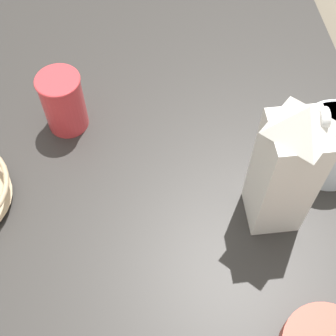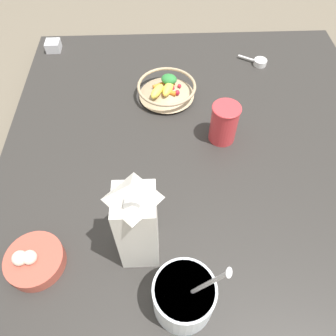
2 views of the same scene
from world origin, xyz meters
name	(u,v)px [view 1 (image 1 of 2)]	position (x,y,z in m)	size (l,w,h in m)	color
ground_plane	(77,163)	(0.00, 0.00, 0.00)	(6.00, 6.00, 0.00)	#665B4C
countertop	(76,157)	(0.00, 0.00, 0.02)	(1.20, 1.20, 0.04)	#2D2B28
milk_carton	(286,168)	(-0.17, -0.35, 0.19)	(0.09, 0.09, 0.29)	silver
yogurt_tub	(333,144)	(-0.08, -0.48, 0.10)	(0.14, 0.13, 0.26)	silver
drinking_cup	(63,101)	(0.07, 0.01, 0.11)	(0.09, 0.09, 0.13)	#DB383D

